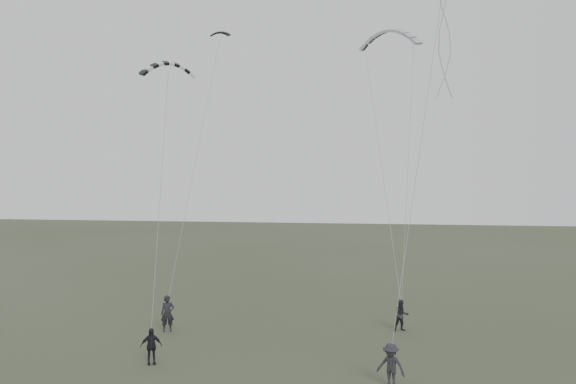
# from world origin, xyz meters

# --- Properties ---
(ground) EXTENTS (140.00, 140.00, 0.00)m
(ground) POSITION_xyz_m (0.00, 0.00, 0.00)
(ground) COLOR #38422C
(ground) RESTS_ON ground
(flyer_left) EXTENTS (0.83, 0.71, 1.92)m
(flyer_left) POSITION_xyz_m (-5.57, 5.10, 0.96)
(flyer_left) COLOR black
(flyer_left) RESTS_ON ground
(flyer_right) EXTENTS (0.94, 0.80, 1.66)m
(flyer_right) POSITION_xyz_m (6.74, 6.95, 0.83)
(flyer_right) COLOR #26262C
(flyer_right) RESTS_ON ground
(flyer_center) EXTENTS (1.01, 0.75, 1.60)m
(flyer_center) POSITION_xyz_m (-4.51, 0.13, 0.80)
(flyer_center) COLOR black
(flyer_center) RESTS_ON ground
(flyer_far) EXTENTS (1.31, 1.06, 1.77)m
(flyer_far) POSITION_xyz_m (5.85, -1.21, 0.88)
(flyer_far) COLOR #25262A
(flyer_far) RESTS_ON ground
(kite_dark_small) EXTENTS (1.29, 0.56, 0.56)m
(kite_dark_small) POSITION_xyz_m (-4.60, 12.44, 17.52)
(kite_dark_small) COLOR black
(kite_dark_small) RESTS_ON flyer_left
(kite_pale_large) EXTENTS (4.16, 2.66, 1.81)m
(kite_pale_large) POSITION_xyz_m (6.20, 12.66, 17.32)
(kite_pale_large) COLOR #B3B5B8
(kite_pale_large) RESTS_ON flyer_right
(kite_striped) EXTENTS (3.03, 2.32, 1.31)m
(kite_striped) POSITION_xyz_m (-5.62, 5.62, 14.26)
(kite_striped) COLOR black
(kite_striped) RESTS_ON flyer_center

